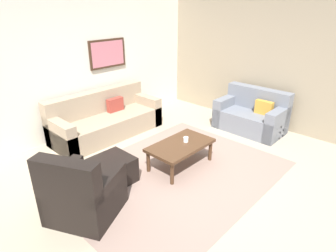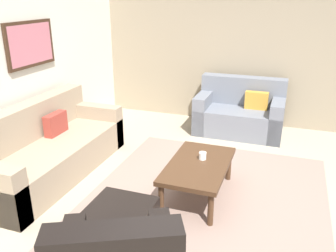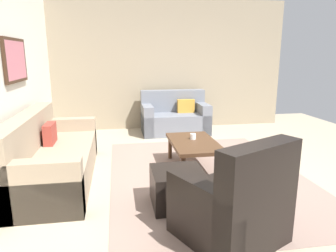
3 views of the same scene
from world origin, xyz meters
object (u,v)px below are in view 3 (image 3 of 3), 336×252
object	(u,v)px
couch_loveseat	(174,118)
framed_artwork	(15,60)
ottoman	(178,188)
couch_main	(48,159)
cup	(193,136)
armchair_leather	(235,209)
coffee_table	(194,145)

from	to	relation	value
couch_loveseat	framed_artwork	distance (m)	3.34
couch_loveseat	ottoman	world-z (taller)	couch_loveseat
couch_main	ottoman	size ratio (longest dim) A/B	4.03
couch_main	couch_loveseat	world-z (taller)	same
couch_main	cup	xyz separation A→B (m)	(0.21, -2.00, 0.15)
cup	framed_artwork	size ratio (longest dim) A/B	0.10
armchair_leather	cup	bearing A→B (deg)	-2.89
cup	ottoman	bearing A→B (deg)	158.39
couch_main	coffee_table	bearing A→B (deg)	-87.19
coffee_table	cup	bearing A→B (deg)	-7.74
couch_loveseat	coffee_table	world-z (taller)	couch_loveseat
armchair_leather	coffee_table	xyz separation A→B (m)	(1.79, -0.08, 0.05)
couch_loveseat	cup	distance (m)	2.09
couch_main	couch_loveseat	xyz separation A→B (m)	(2.29, -2.12, 0.01)
couch_main	framed_artwork	xyz separation A→B (m)	(0.50, 0.41, 1.25)
couch_loveseat	ottoman	distance (m)	3.29
couch_main	armchair_leather	xyz separation A→B (m)	(-1.69, -1.91, 0.01)
armchair_leather	framed_artwork	distance (m)	3.42
coffee_table	framed_artwork	world-z (taller)	framed_artwork
couch_loveseat	armchair_leather	distance (m)	3.99
couch_loveseat	armchair_leather	xyz separation A→B (m)	(-3.98, 0.21, 0.00)
couch_main	framed_artwork	distance (m)	1.41
ottoman	coffee_table	distance (m)	1.15
coffee_table	framed_artwork	xyz separation A→B (m)	(0.40, 2.40, 1.19)
ottoman	coffee_table	world-z (taller)	coffee_table
coffee_table	couch_main	bearing A→B (deg)	92.81
ottoman	framed_artwork	world-z (taller)	framed_artwork
armchair_leather	couch_loveseat	bearing A→B (deg)	-3.04
couch_loveseat	ottoman	bearing A→B (deg)	169.92
ottoman	cup	bearing A→B (deg)	-21.61
couch_main	cup	size ratio (longest dim) A/B	27.07
cup	couch_loveseat	bearing A→B (deg)	-3.17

